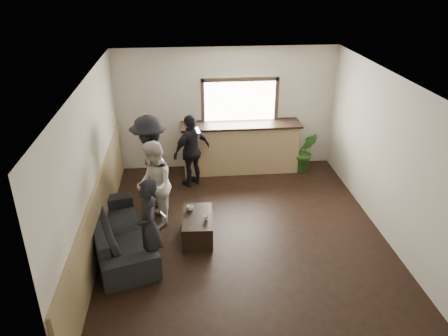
{
  "coord_description": "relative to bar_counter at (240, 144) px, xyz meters",
  "views": [
    {
      "loc": [
        -0.97,
        -6.52,
        4.47
      ],
      "look_at": [
        -0.3,
        0.4,
        1.15
      ],
      "focal_mm": 35.0,
      "sensor_mm": 36.0,
      "label": 1
    }
  ],
  "objects": [
    {
      "name": "person_d",
      "position": [
        -1.13,
        -0.65,
        0.16
      ],
      "size": [
        0.98,
        0.88,
        1.6
      ],
      "rotation": [
        0.0,
        0.0,
        -2.5
      ],
      "color": "black",
      "rests_on": "ground"
    },
    {
      "name": "person_a",
      "position": [
        -1.87,
        -3.48,
        0.14
      ],
      "size": [
        0.5,
        0.62,
        1.56
      ],
      "rotation": [
        0.0,
        0.0,
        -1.42
      ],
      "color": "black",
      "rests_on": "ground"
    },
    {
      "name": "bar_counter",
      "position": [
        0.0,
        0.0,
        0.0
      ],
      "size": [
        2.7,
        0.68,
        2.13
      ],
      "color": "#A08256",
      "rests_on": "ground"
    },
    {
      "name": "sofa",
      "position": [
        -2.45,
        -2.89,
        -0.31
      ],
      "size": [
        1.52,
        2.42,
        0.66
      ],
      "primitive_type": "imported",
      "rotation": [
        0.0,
        0.0,
        1.87
      ],
      "color": "black",
      "rests_on": "ground"
    },
    {
      "name": "cup_a",
      "position": [
        -1.23,
        -2.46,
        -0.17
      ],
      "size": [
        0.14,
        0.14,
        0.1
      ],
      "primitive_type": "imported",
      "rotation": [
        0.0,
        0.0,
        1.37
      ],
      "color": "silver",
      "rests_on": "coffee_table"
    },
    {
      "name": "cup_b",
      "position": [
        -0.97,
        -2.82,
        -0.18
      ],
      "size": [
        0.13,
        0.13,
        0.09
      ],
      "primitive_type": "imported",
      "rotation": [
        0.0,
        0.0,
        0.64
      ],
      "color": "silver",
      "rests_on": "coffee_table"
    },
    {
      "name": "potted_plant",
      "position": [
        1.48,
        -0.21,
        -0.16
      ],
      "size": [
        0.56,
        0.46,
        0.97
      ],
      "primitive_type": "imported",
      "rotation": [
        0.0,
        0.0,
        -0.06
      ],
      "color": "#2D6623",
      "rests_on": "ground"
    },
    {
      "name": "person_c",
      "position": [
        -1.95,
        -1.46,
        0.3
      ],
      "size": [
        0.83,
        1.28,
        1.88
      ],
      "rotation": [
        0.0,
        0.0,
        -1.46
      ],
      "color": "black",
      "rests_on": "ground"
    },
    {
      "name": "coffee_table",
      "position": [
        -1.11,
        -2.68,
        -0.43
      ],
      "size": [
        0.57,
        0.97,
        0.42
      ],
      "primitive_type": "cube",
      "rotation": [
        0.0,
        0.0,
        -0.04
      ],
      "color": "black",
      "rests_on": "ground"
    },
    {
      "name": "ground",
      "position": [
        -0.3,
        -2.7,
        -0.64
      ],
      "size": [
        5.0,
        6.0,
        0.01
      ],
      "primitive_type": "cube",
      "color": "black"
    },
    {
      "name": "room_shell",
      "position": [
        -1.04,
        -2.7,
        0.83
      ],
      "size": [
        5.01,
        6.01,
        2.8
      ],
      "color": "silver",
      "rests_on": "ground"
    },
    {
      "name": "person_b",
      "position": [
        -1.85,
        -2.19,
        0.18
      ],
      "size": [
        0.71,
        0.86,
        1.64
      ],
      "rotation": [
        0.0,
        0.0,
        -1.46
      ],
      "color": "beige",
      "rests_on": "ground"
    }
  ]
}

